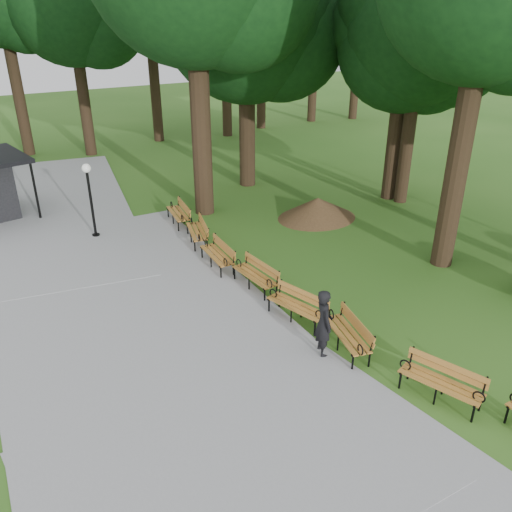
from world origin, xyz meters
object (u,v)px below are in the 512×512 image
lamp_post (89,184)px  bench_5 (217,255)px  lawn_tree_1 (405,44)px  dirt_mound (317,208)px  person (324,323)px  lawn_tree_4 (246,13)px  bench_1 (441,383)px  bench_7 (178,214)px  bench_6 (197,232)px  bench_2 (347,334)px  bench_3 (297,307)px  lawn_tree_5 (422,27)px  bench_4 (255,276)px

lamp_post → bench_5: lamp_post is taller
lawn_tree_1 → dirt_mound: bearing=-175.3°
person → lawn_tree_4: size_ratio=0.16×
bench_1 → bench_7: bearing=165.2°
bench_5 → bench_6: bearing=176.9°
person → dirt_mound: (5.56, 7.52, -0.47)m
bench_2 → lawn_tree_4: size_ratio=0.17×
person → dirt_mound: person is taller
bench_3 → bench_5: same height
lamp_post → bench_7: bearing=-7.7°
bench_5 → bench_7: same height
lawn_tree_5 → bench_7: bearing=164.6°
bench_1 → bench_4: (-0.88, 6.39, 0.00)m
person → bench_1: 2.95m
bench_1 → bench_5: size_ratio=1.00×
bench_4 → bench_5: same height
bench_3 → bench_4: bearing=166.3°
dirt_mound → lawn_tree_1: 7.46m
bench_5 → lawn_tree_1: lawn_tree_1 is taller
bench_5 → lawn_tree_1: 11.83m
bench_7 → lawn_tree_1: bearing=86.7°
person → lawn_tree_4: lawn_tree_4 is taller
lamp_post → lawn_tree_5: bearing=-13.5°
dirt_mound → lawn_tree_5: (4.44, -0.31, 6.74)m
lawn_tree_4 → lamp_post: bearing=-162.3°
bench_2 → lawn_tree_4: (4.75, 13.06, 7.19)m
bench_5 → lawn_tree_5: 12.19m
bench_5 → bench_7: size_ratio=1.00×
lamp_post → lawn_tree_1: 13.65m
bench_2 → lamp_post: bearing=-147.4°
lamp_post → bench_4: lamp_post is taller
dirt_mound → bench_3: bench_3 is taller
bench_1 → bench_3: 4.34m
bench_3 → bench_6: same height
bench_6 → lamp_post: bearing=-113.9°
lawn_tree_1 → lawn_tree_5: size_ratio=0.91×
person → bench_5: 5.65m
bench_2 → lawn_tree_1: size_ratio=0.20×
bench_4 → bench_7: bearing=175.2°
bench_7 → lawn_tree_5: bearing=83.1°
bench_4 → lamp_post: bearing=-158.5°
bench_4 → lawn_tree_5: (9.72, 3.49, 6.73)m
bench_5 → bench_3: bearing=9.4°
lamp_post → bench_4: bearing=-64.8°
lamp_post → lawn_tree_4: size_ratio=0.25×
bench_4 → bench_7: 6.14m
dirt_mound → bench_1: bench_1 is taller
person → bench_3: bearing=7.2°
bench_4 → bench_6: bearing=176.8°
bench_3 → lawn_tree_4: lawn_tree_4 is taller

